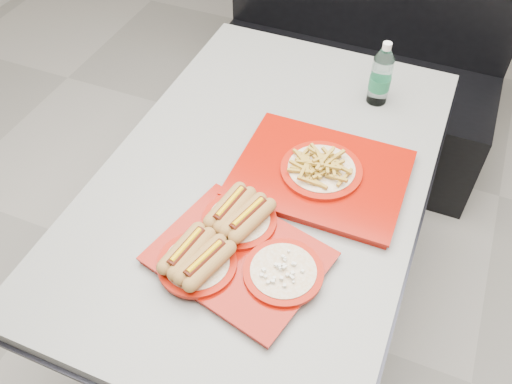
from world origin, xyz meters
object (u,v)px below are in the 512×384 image
at_px(booth_bench, 351,69).
at_px(tray_near, 234,249).
at_px(diner_table, 264,210).
at_px(tray_far, 321,171).
at_px(water_bottle, 381,77).

distance_m(booth_bench, tray_near, 1.44).
bearing_deg(diner_table, tray_far, 15.89).
bearing_deg(water_bottle, tray_far, -98.49).
distance_m(tray_far, water_bottle, 0.42).
bearing_deg(booth_bench, tray_far, -81.58).
bearing_deg(water_bottle, booth_bench, 108.66).
bearing_deg(diner_table, water_bottle, 64.46).
xyz_separation_m(tray_near, water_bottle, (0.18, 0.75, 0.06)).
height_order(diner_table, water_bottle, water_bottle).
relative_size(tray_far, water_bottle, 2.19).
relative_size(diner_table, booth_bench, 1.05).
xyz_separation_m(booth_bench, water_bottle, (0.22, -0.64, 0.44)).
bearing_deg(tray_near, water_bottle, 76.80).
height_order(booth_bench, water_bottle, booth_bench).
height_order(tray_near, tray_far, tray_far).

